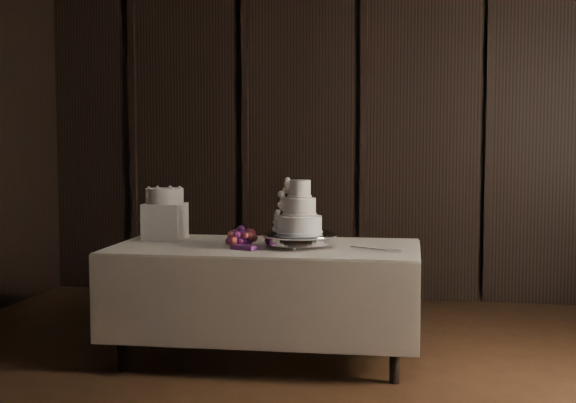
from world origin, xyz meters
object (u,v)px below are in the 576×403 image
(cake_stand, at_px, (299,241))
(box_pedestal, at_px, (165,221))
(wedding_cake, at_px, (295,213))
(small_cake, at_px, (165,196))
(display_table, at_px, (266,297))
(bouquet, at_px, (242,238))

(cake_stand, bearing_deg, box_pedestal, 166.32)
(cake_stand, height_order, wedding_cake, wedding_cake)
(small_cake, bearing_deg, display_table, -13.37)
(wedding_cake, relative_size, bouquet, 0.94)
(wedding_cake, height_order, small_cake, wedding_cake)
(display_table, bearing_deg, box_pedestal, 164.56)
(wedding_cake, bearing_deg, small_cake, 155.90)
(display_table, height_order, cake_stand, cake_stand)
(box_pedestal, relative_size, small_cake, 1.00)
(display_table, relative_size, box_pedestal, 7.79)
(cake_stand, bearing_deg, small_cake, 166.32)
(display_table, xyz_separation_m, wedding_cake, (0.21, -0.08, 0.57))
(box_pedestal, distance_m, small_cake, 0.18)
(cake_stand, relative_size, box_pedestal, 1.86)
(cake_stand, height_order, bouquet, bouquet)
(display_table, height_order, small_cake, small_cake)
(bouquet, xyz_separation_m, small_cake, (-0.61, 0.28, 0.25))
(box_pedestal, bearing_deg, display_table, -13.37)
(bouquet, height_order, box_pedestal, box_pedestal)
(cake_stand, bearing_deg, bouquet, -174.35)
(cake_stand, height_order, box_pedestal, box_pedestal)
(display_table, xyz_separation_m, cake_stand, (0.24, -0.06, 0.39))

